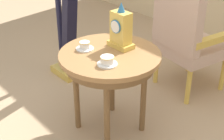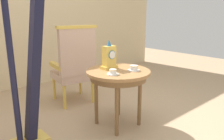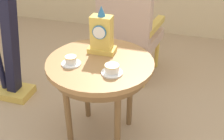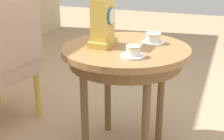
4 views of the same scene
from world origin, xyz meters
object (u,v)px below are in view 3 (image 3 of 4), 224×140
(mantel_clock, at_px, (102,34))
(teacup_right, at_px, (112,69))
(side_table, at_px, (100,71))
(armchair, at_px, (128,24))
(harp, at_px, (4,28))
(teacup_left, at_px, (71,61))

(mantel_clock, bearing_deg, teacup_right, -59.61)
(side_table, distance_m, armchair, 0.89)
(armchair, bearing_deg, harp, -145.11)
(teacup_right, bearing_deg, mantel_clock, 120.39)
(side_table, height_order, harp, harp)
(mantel_clock, relative_size, harp, 0.20)
(armchair, distance_m, harp, 1.11)
(teacup_left, xyz_separation_m, armchair, (0.15, 0.99, -0.10))
(side_table, bearing_deg, teacup_left, -149.28)
(teacup_right, xyz_separation_m, armchair, (-0.14, 1.02, -0.10))
(teacup_right, distance_m, armchair, 1.03)
(side_table, xyz_separation_m, armchair, (-0.02, 0.89, 0.00))
(teacup_left, distance_m, mantel_clock, 0.28)
(mantel_clock, distance_m, armchair, 0.79)
(teacup_right, relative_size, harp, 0.08)
(mantel_clock, xyz_separation_m, armchair, (0.01, 0.77, -0.21))
(side_table, height_order, mantel_clock, mantel_clock)
(teacup_left, bearing_deg, side_table, 30.72)
(teacup_left, relative_size, harp, 0.08)
(teacup_right, height_order, harp, harp)
(teacup_right, distance_m, mantel_clock, 0.31)
(harp, bearing_deg, teacup_right, -20.30)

